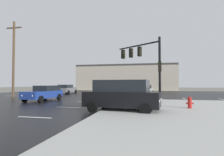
{
  "coord_description": "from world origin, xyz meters",
  "views": [
    {
      "loc": [
        6.04,
        -22.45,
        1.83
      ],
      "look_at": [
        -0.37,
        7.48,
        2.75
      ],
      "focal_mm": 28.53,
      "sensor_mm": 36.0,
      "label": 1
    }
  ],
  "objects_px": {
    "traffic_signal_mast": "(145,59)",
    "sedan_grey": "(67,89)",
    "sedan_silver": "(146,89)",
    "suv_black": "(122,95)",
    "sedan_blue": "(44,93)",
    "utility_pole_mid": "(14,58)",
    "fire_hydrant": "(190,102)",
    "sedan_navy": "(143,88)"
  },
  "relations": [
    {
      "from": "sedan_grey",
      "to": "suv_black",
      "type": "height_order",
      "value": "suv_black"
    },
    {
      "from": "traffic_signal_mast",
      "to": "sedan_grey",
      "type": "height_order",
      "value": "traffic_signal_mast"
    },
    {
      "from": "sedan_grey",
      "to": "sedan_blue",
      "type": "bearing_deg",
      "value": -165.18
    },
    {
      "from": "fire_hydrant",
      "to": "sedan_navy",
      "type": "height_order",
      "value": "sedan_navy"
    },
    {
      "from": "sedan_navy",
      "to": "sedan_silver",
      "type": "distance_m",
      "value": 6.63
    },
    {
      "from": "traffic_signal_mast",
      "to": "utility_pole_mid",
      "type": "distance_m",
      "value": 16.72
    },
    {
      "from": "sedan_navy",
      "to": "sedan_grey",
      "type": "bearing_deg",
      "value": 124.62
    },
    {
      "from": "sedan_navy",
      "to": "utility_pole_mid",
      "type": "bearing_deg",
      "value": 142.25
    },
    {
      "from": "fire_hydrant",
      "to": "sedan_navy",
      "type": "relative_size",
      "value": 0.17
    },
    {
      "from": "sedan_silver",
      "to": "traffic_signal_mast",
      "type": "bearing_deg",
      "value": 5.32
    },
    {
      "from": "sedan_grey",
      "to": "sedan_silver",
      "type": "bearing_deg",
      "value": -90.38
    },
    {
      "from": "sedan_navy",
      "to": "sedan_silver",
      "type": "bearing_deg",
      "value": -167.08
    },
    {
      "from": "sedan_blue",
      "to": "utility_pole_mid",
      "type": "height_order",
      "value": "utility_pole_mid"
    },
    {
      "from": "sedan_silver",
      "to": "utility_pole_mid",
      "type": "height_order",
      "value": "utility_pole_mid"
    },
    {
      "from": "sedan_silver",
      "to": "suv_black",
      "type": "height_order",
      "value": "suv_black"
    },
    {
      "from": "sedan_navy",
      "to": "suv_black",
      "type": "bearing_deg",
      "value": -174.19
    },
    {
      "from": "traffic_signal_mast",
      "to": "sedan_blue",
      "type": "height_order",
      "value": "traffic_signal_mast"
    },
    {
      "from": "fire_hydrant",
      "to": "sedan_navy",
      "type": "bearing_deg",
      "value": 100.11
    },
    {
      "from": "sedan_silver",
      "to": "suv_black",
      "type": "relative_size",
      "value": 0.93
    },
    {
      "from": "traffic_signal_mast",
      "to": "sedan_blue",
      "type": "bearing_deg",
      "value": 40.37
    },
    {
      "from": "sedan_blue",
      "to": "utility_pole_mid",
      "type": "xyz_separation_m",
      "value": [
        -6.33,
        2.94,
        4.25
      ]
    },
    {
      "from": "sedan_navy",
      "to": "sedan_blue",
      "type": "xyz_separation_m",
      "value": [
        -9.36,
        -18.87,
        0.0
      ]
    },
    {
      "from": "fire_hydrant",
      "to": "sedan_blue",
      "type": "relative_size",
      "value": 0.17
    },
    {
      "from": "traffic_signal_mast",
      "to": "sedan_navy",
      "type": "height_order",
      "value": "traffic_signal_mast"
    },
    {
      "from": "fire_hydrant",
      "to": "sedan_silver",
      "type": "bearing_deg",
      "value": 101.73
    },
    {
      "from": "traffic_signal_mast",
      "to": "fire_hydrant",
      "type": "bearing_deg",
      "value": 161.39
    },
    {
      "from": "sedan_navy",
      "to": "traffic_signal_mast",
      "type": "bearing_deg",
      "value": -170.45
    },
    {
      "from": "fire_hydrant",
      "to": "utility_pole_mid",
      "type": "height_order",
      "value": "utility_pole_mid"
    },
    {
      "from": "sedan_silver",
      "to": "suv_black",
      "type": "xyz_separation_m",
      "value": [
        -1.12,
        -17.44,
        0.24
      ]
    },
    {
      "from": "sedan_silver",
      "to": "sedan_grey",
      "type": "bearing_deg",
      "value": -84.79
    },
    {
      "from": "traffic_signal_mast",
      "to": "utility_pole_mid",
      "type": "height_order",
      "value": "utility_pole_mid"
    },
    {
      "from": "traffic_signal_mast",
      "to": "utility_pole_mid",
      "type": "relative_size",
      "value": 0.6
    },
    {
      "from": "traffic_signal_mast",
      "to": "suv_black",
      "type": "relative_size",
      "value": 1.17
    },
    {
      "from": "sedan_blue",
      "to": "utility_pole_mid",
      "type": "distance_m",
      "value": 8.17
    },
    {
      "from": "traffic_signal_mast",
      "to": "sedan_grey",
      "type": "xyz_separation_m",
      "value": [
        -13.68,
        11.32,
        -3.34
      ]
    },
    {
      "from": "sedan_navy",
      "to": "sedan_silver",
      "type": "height_order",
      "value": "same"
    },
    {
      "from": "traffic_signal_mast",
      "to": "sedan_silver",
      "type": "xyz_separation_m",
      "value": [
        -0.16,
        11.48,
        -3.34
      ]
    },
    {
      "from": "traffic_signal_mast",
      "to": "sedan_grey",
      "type": "bearing_deg",
      "value": -3.7
    },
    {
      "from": "sedan_grey",
      "to": "sedan_blue",
      "type": "distance_m",
      "value": 12.6
    },
    {
      "from": "traffic_signal_mast",
      "to": "fire_hydrant",
      "type": "xyz_separation_m",
      "value": [
        3.14,
        -4.4,
        -3.66
      ]
    },
    {
      "from": "suv_black",
      "to": "sedan_blue",
      "type": "height_order",
      "value": "suv_black"
    },
    {
      "from": "fire_hydrant",
      "to": "sedan_silver",
      "type": "relative_size",
      "value": 0.17
    }
  ]
}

